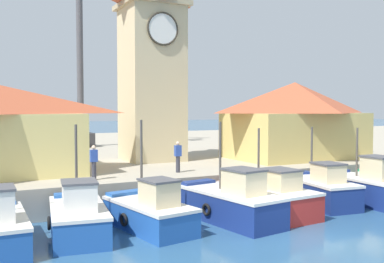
% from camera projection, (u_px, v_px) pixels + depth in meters
% --- Properties ---
extents(ground_plane, '(300.00, 300.00, 0.00)m').
position_uv_depth(ground_plane, '(306.00, 240.00, 16.10)').
color(ground_plane, '#2D567A').
extents(quay_wharf, '(120.00, 40.00, 1.40)m').
position_uv_depth(quay_wharf, '(103.00, 153.00, 40.10)').
color(quay_wharf, '#A89E89').
rests_on(quay_wharf, ground).
extents(fishing_boat_left_inner, '(2.57, 4.71, 4.13)m').
position_uv_depth(fishing_boat_left_inner, '(78.00, 217.00, 16.55)').
color(fishing_boat_left_inner, '#2356A8').
rests_on(fishing_boat_left_inner, ground).
extents(fishing_boat_mid_left, '(2.59, 4.68, 4.28)m').
position_uv_depth(fishing_boat_mid_left, '(149.00, 212.00, 17.45)').
color(fishing_boat_mid_left, '#2356A8').
rests_on(fishing_boat_mid_left, ground).
extents(fishing_boat_center, '(2.71, 5.30, 4.17)m').
position_uv_depth(fishing_boat_center, '(230.00, 203.00, 18.70)').
color(fishing_boat_center, navy).
rests_on(fishing_boat_center, ground).
extents(fishing_boat_mid_right, '(2.51, 5.10, 3.82)m').
position_uv_depth(fishing_boat_mid_right, '(268.00, 197.00, 20.11)').
color(fishing_boat_mid_right, '#AD2823').
rests_on(fishing_boat_mid_right, ground).
extents(fishing_boat_right_inner, '(2.41, 4.68, 3.81)m').
position_uv_depth(fishing_boat_right_inner, '(318.00, 189.00, 21.93)').
color(fishing_boat_right_inner, navy).
rests_on(fishing_boat_right_inner, ground).
extents(fishing_boat_right_outer, '(1.94, 4.56, 3.75)m').
position_uv_depth(fishing_boat_right_outer, '(366.00, 187.00, 22.29)').
color(fishing_boat_right_outer, navy).
rests_on(fishing_boat_right_outer, ground).
extents(clock_tower, '(3.96, 3.96, 13.98)m').
position_uv_depth(clock_tower, '(152.00, 58.00, 28.52)').
color(clock_tower, beige).
rests_on(clock_tower, quay_wharf).
extents(warehouse_right, '(8.89, 6.06, 5.07)m').
position_uv_depth(warehouse_right, '(295.00, 119.00, 30.13)').
color(warehouse_right, tan).
rests_on(warehouse_right, quay_wharf).
extents(port_crane_near, '(4.08, 9.56, 22.20)m').
position_uv_depth(port_crane_near, '(78.00, 50.00, 38.56)').
color(port_crane_near, '#353539').
rests_on(port_crane_near, quay_wharf).
extents(dock_worker_near_tower, '(0.34, 0.22, 1.62)m').
position_uv_depth(dock_worker_near_tower, '(94.00, 162.00, 20.86)').
color(dock_worker_near_tower, '#33333D').
rests_on(dock_worker_near_tower, quay_wharf).
extents(dock_worker_along_quay, '(0.34, 0.22, 1.62)m').
position_uv_depth(dock_worker_along_quay, '(178.00, 156.00, 23.31)').
color(dock_worker_along_quay, '#33333D').
rests_on(dock_worker_along_quay, quay_wharf).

